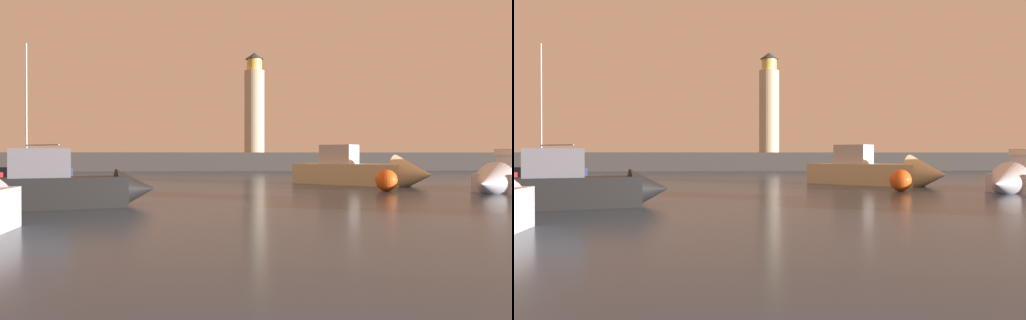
% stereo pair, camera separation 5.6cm
% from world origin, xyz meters
% --- Properties ---
extents(ground_plane, '(220.00, 220.00, 0.00)m').
position_xyz_m(ground_plane, '(0.00, 28.14, 0.00)').
color(ground_plane, '#2D3D51').
extents(breakwater, '(93.48, 4.15, 2.09)m').
position_xyz_m(breakwater, '(0.00, 56.29, 1.04)').
color(breakwater, '#423F3D').
rests_on(breakwater, ground_plane).
extents(lighthouse, '(2.31, 2.31, 11.55)m').
position_xyz_m(lighthouse, '(3.63, 56.29, 7.56)').
color(lighthouse, beige).
rests_on(lighthouse, breakwater).
extents(motorboat_1, '(6.30, 3.47, 2.19)m').
position_xyz_m(motorboat_1, '(-6.01, 15.48, 0.71)').
color(motorboat_1, black).
rests_on(motorboat_1, ground_plane).
extents(motorboat_3, '(7.86, 7.34, 2.88)m').
position_xyz_m(motorboat_3, '(8.17, 27.42, 0.77)').
color(motorboat_3, beige).
rests_on(motorboat_3, ground_plane).
extents(motorboat_5, '(6.65, 6.13, 2.61)m').
position_xyz_m(motorboat_5, '(13.49, 21.70, 0.66)').
color(motorboat_5, silver).
rests_on(motorboat_5, ground_plane).
extents(sailboat_moored, '(6.38, 5.33, 9.95)m').
position_xyz_m(sailboat_moored, '(-14.13, 35.58, 0.51)').
color(sailboat_moored, '#1E284C').
rests_on(sailboat_moored, ground_plane).
extents(mooring_buoy, '(1.09, 1.09, 1.09)m').
position_xyz_m(mooring_buoy, '(7.56, 22.25, 0.54)').
color(mooring_buoy, '#EA5919').
rests_on(mooring_buoy, ground_plane).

